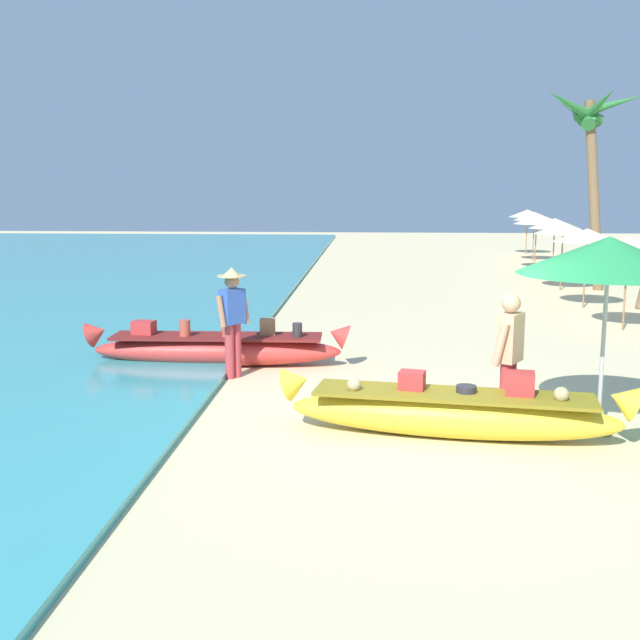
{
  "coord_description": "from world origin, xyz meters",
  "views": [
    {
      "loc": [
        -0.61,
        -9.12,
        2.91
      ],
      "look_at": [
        -1.41,
        2.35,
        0.9
      ],
      "focal_mm": 43.22,
      "sensor_mm": 36.0,
      "label": 1
    }
  ],
  "objects_px": {
    "boat_yellow_foreground": "(453,412)",
    "boat_red_midground": "(217,348)",
    "patio_umbrella_large": "(609,256)",
    "person_vendor_hatted": "(232,314)",
    "person_tourist_customer": "(509,354)",
    "palm_tree_leaning_seaward": "(590,132)"
  },
  "relations": [
    {
      "from": "boat_red_midground",
      "to": "patio_umbrella_large",
      "type": "xyz_separation_m",
      "value": [
        5.25,
        -3.13,
        1.82
      ]
    },
    {
      "from": "boat_red_midground",
      "to": "person_vendor_hatted",
      "type": "bearing_deg",
      "value": -62.3
    },
    {
      "from": "patio_umbrella_large",
      "to": "person_vendor_hatted",
      "type": "bearing_deg",
      "value": 154.25
    },
    {
      "from": "boat_yellow_foreground",
      "to": "palm_tree_leaning_seaward",
      "type": "height_order",
      "value": "palm_tree_leaning_seaward"
    },
    {
      "from": "person_vendor_hatted",
      "to": "palm_tree_leaning_seaward",
      "type": "bearing_deg",
      "value": 53.22
    },
    {
      "from": "boat_yellow_foreground",
      "to": "person_vendor_hatted",
      "type": "height_order",
      "value": "person_vendor_hatted"
    },
    {
      "from": "boat_yellow_foreground",
      "to": "person_vendor_hatted",
      "type": "bearing_deg",
      "value": 139.54
    },
    {
      "from": "boat_yellow_foreground",
      "to": "boat_red_midground",
      "type": "relative_size",
      "value": 0.95
    },
    {
      "from": "boat_yellow_foreground",
      "to": "boat_red_midground",
      "type": "distance_m",
      "value": 4.89
    },
    {
      "from": "boat_yellow_foreground",
      "to": "boat_red_midground",
      "type": "xyz_separation_m",
      "value": [
        -3.49,
        3.42,
        -0.01
      ]
    },
    {
      "from": "person_tourist_customer",
      "to": "palm_tree_leaning_seaward",
      "type": "height_order",
      "value": "palm_tree_leaning_seaward"
    },
    {
      "from": "person_vendor_hatted",
      "to": "palm_tree_leaning_seaward",
      "type": "relative_size",
      "value": 0.31
    },
    {
      "from": "boat_red_midground",
      "to": "patio_umbrella_large",
      "type": "height_order",
      "value": "patio_umbrella_large"
    },
    {
      "from": "boat_red_midground",
      "to": "patio_umbrella_large",
      "type": "bearing_deg",
      "value": -30.79
    },
    {
      "from": "patio_umbrella_large",
      "to": "person_tourist_customer",
      "type": "bearing_deg",
      "value": 178.68
    },
    {
      "from": "boat_red_midground",
      "to": "patio_umbrella_large",
      "type": "distance_m",
      "value": 6.37
    },
    {
      "from": "boat_red_midground",
      "to": "person_vendor_hatted",
      "type": "xyz_separation_m",
      "value": [
        0.42,
        -0.8,
        0.7
      ]
    },
    {
      "from": "boat_red_midground",
      "to": "person_vendor_hatted",
      "type": "relative_size",
      "value": 2.57
    },
    {
      "from": "person_vendor_hatted",
      "to": "person_tourist_customer",
      "type": "relative_size",
      "value": 1.03
    },
    {
      "from": "boat_yellow_foreground",
      "to": "person_tourist_customer",
      "type": "relative_size",
      "value": 2.51
    },
    {
      "from": "person_vendor_hatted",
      "to": "boat_red_midground",
      "type": "bearing_deg",
      "value": 117.7
    },
    {
      "from": "person_tourist_customer",
      "to": "patio_umbrella_large",
      "type": "distance_m",
      "value": 1.59
    }
  ]
}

